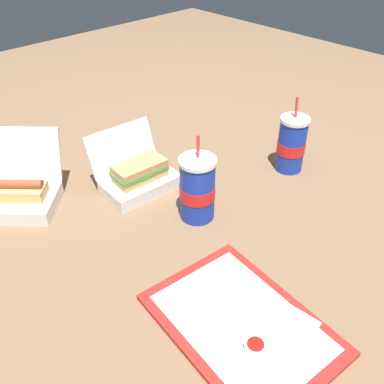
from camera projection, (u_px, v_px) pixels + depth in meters
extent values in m
plane|color=brown|center=(176.00, 202.00, 1.19)|extent=(3.20, 3.20, 0.00)
cube|color=red|center=(241.00, 324.00, 0.85)|extent=(0.40, 0.30, 0.01)
cube|color=white|center=(241.00, 322.00, 0.85)|extent=(0.35, 0.26, 0.00)
cylinder|color=white|center=(255.00, 348.00, 0.78)|extent=(0.04, 0.04, 0.02)
cylinder|color=#9E140F|center=(255.00, 345.00, 0.78)|extent=(0.03, 0.03, 0.01)
cube|color=white|center=(287.00, 326.00, 0.84)|extent=(0.11, 0.11, 0.00)
cube|color=white|center=(246.00, 353.00, 0.79)|extent=(0.11, 0.03, 0.00)
cube|color=white|center=(20.00, 202.00, 1.15)|extent=(0.24, 0.24, 0.04)
cube|color=white|center=(26.00, 154.00, 1.18)|extent=(0.18, 0.18, 0.14)
cube|color=tan|center=(17.00, 192.00, 1.13)|extent=(0.15, 0.15, 0.03)
cylinder|color=#9E4728|center=(15.00, 184.00, 1.11)|extent=(0.12, 0.12, 0.03)
cylinder|color=yellow|center=(14.00, 181.00, 1.11)|extent=(0.09, 0.09, 0.01)
cube|color=white|center=(141.00, 184.00, 1.22)|extent=(0.14, 0.22, 0.04)
cube|color=white|center=(121.00, 148.00, 1.23)|extent=(0.07, 0.21, 0.12)
cube|color=tan|center=(140.00, 175.00, 1.20)|extent=(0.09, 0.15, 0.02)
cube|color=#4C933D|center=(140.00, 171.00, 1.19)|extent=(0.09, 0.16, 0.01)
cube|color=tan|center=(139.00, 166.00, 1.18)|extent=(0.09, 0.15, 0.02)
cylinder|color=#1938B7|center=(291.00, 146.00, 1.28)|extent=(0.08, 0.08, 0.16)
cylinder|color=red|center=(291.00, 147.00, 1.28)|extent=(0.08, 0.08, 0.04)
cylinder|color=white|center=(295.00, 120.00, 1.23)|extent=(0.09, 0.09, 0.01)
cylinder|color=red|center=(296.00, 107.00, 1.21)|extent=(0.01, 0.01, 0.06)
cylinder|color=#1938B7|center=(198.00, 190.00, 1.09)|extent=(0.09, 0.09, 0.17)
cylinder|color=red|center=(198.00, 191.00, 1.09)|extent=(0.09, 0.09, 0.04)
cylinder|color=white|center=(198.00, 161.00, 1.04)|extent=(0.09, 0.09, 0.01)
cylinder|color=red|center=(198.00, 146.00, 1.02)|extent=(0.01, 0.01, 0.06)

